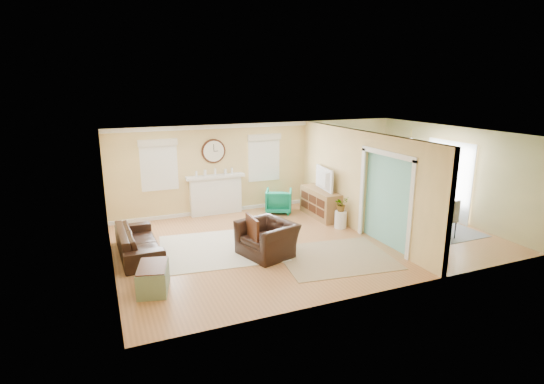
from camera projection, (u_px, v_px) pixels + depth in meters
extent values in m
plane|color=#A2693F|center=(306.00, 238.00, 10.50)|extent=(9.00, 9.00, 0.00)
cube|color=tan|center=(262.00, 166.00, 12.86)|extent=(9.00, 0.02, 2.60)
cube|color=tan|center=(386.00, 225.00, 7.50)|extent=(9.00, 0.02, 2.60)
cube|color=tan|center=(108.00, 208.00, 8.49)|extent=(0.02, 6.00, 2.60)
cube|color=tan|center=(450.00, 173.00, 11.87)|extent=(0.02, 6.00, 2.60)
cube|color=white|center=(309.00, 133.00, 9.86)|extent=(9.00, 6.00, 0.02)
cube|color=tan|center=(332.00, 172.00, 11.99)|extent=(0.12, 3.20, 2.60)
cube|color=tan|center=(431.00, 208.00, 8.51)|extent=(0.12, 1.00, 2.60)
cube|color=tan|center=(391.00, 145.00, 9.49)|extent=(0.12, 1.80, 0.40)
cube|color=white|center=(362.00, 192.00, 10.59)|extent=(0.04, 0.12, 2.20)
cube|color=white|center=(411.00, 211.00, 8.98)|extent=(0.04, 0.12, 2.20)
cube|color=white|center=(388.00, 154.00, 9.51)|extent=(0.04, 1.92, 0.12)
cube|color=#77CFC3|center=(362.00, 182.00, 10.77)|extent=(0.02, 6.00, 2.60)
cube|color=white|center=(216.00, 196.00, 12.38)|extent=(1.50, 0.24, 1.10)
cube|color=white|center=(215.00, 176.00, 12.21)|extent=(1.70, 0.30, 0.08)
cube|color=black|center=(215.00, 196.00, 12.48)|extent=(0.85, 0.02, 0.75)
cube|color=gold|center=(216.00, 200.00, 12.40)|extent=(0.85, 0.02, 0.62)
cylinder|color=#452111|center=(213.00, 151.00, 12.13)|extent=(0.70, 0.06, 0.70)
cylinder|color=silver|center=(214.00, 151.00, 12.10)|extent=(0.60, 0.01, 0.60)
cube|color=black|center=(214.00, 148.00, 12.07)|extent=(0.02, 0.01, 0.20)
cube|color=black|center=(216.00, 151.00, 12.12)|extent=(0.12, 0.01, 0.02)
cube|color=white|center=(159.00, 165.00, 11.64)|extent=(0.90, 0.03, 1.30)
cube|color=white|center=(159.00, 165.00, 11.61)|extent=(1.00, 0.04, 1.40)
cube|color=beige|center=(158.00, 143.00, 11.42)|extent=(1.05, 0.10, 0.18)
cube|color=white|center=(264.00, 158.00, 12.80)|extent=(0.90, 0.03, 1.30)
cube|color=white|center=(264.00, 158.00, 12.77)|extent=(1.00, 0.04, 1.40)
cube|color=beige|center=(264.00, 137.00, 12.58)|extent=(1.05, 0.10, 0.18)
cube|color=white|center=(449.00, 180.00, 11.91)|extent=(0.03, 1.60, 2.10)
cube|color=white|center=(448.00, 180.00, 11.89)|extent=(0.03, 1.70, 2.20)
cylinder|color=gold|center=(411.00, 134.00, 11.02)|extent=(0.02, 0.02, 0.30)
sphere|color=white|center=(410.00, 144.00, 11.08)|extent=(0.30, 0.30, 0.30)
cube|color=beige|center=(221.00, 248.00, 9.88)|extent=(2.96, 2.65, 0.01)
cube|color=tan|center=(336.00, 257.00, 9.35)|extent=(2.62, 2.25, 0.01)
cube|color=gray|center=(412.00, 225.00, 11.51)|extent=(2.41, 3.01, 0.01)
imported|color=black|center=(138.00, 242.00, 9.43)|extent=(0.89, 2.15, 0.62)
imported|color=black|center=(267.00, 239.00, 9.43)|extent=(1.32, 1.42, 0.76)
imported|color=#037753|center=(279.00, 201.00, 12.57)|extent=(1.01, 1.02, 0.70)
cube|color=gray|center=(153.00, 278.00, 7.83)|extent=(0.71, 0.95, 0.47)
cube|color=#452111|center=(152.00, 266.00, 7.77)|extent=(0.67, 0.90, 0.02)
cube|color=olive|center=(321.00, 203.00, 12.15)|extent=(0.53, 1.59, 0.80)
cube|color=#452111|center=(321.00, 203.00, 11.58)|extent=(0.01, 0.42, 0.22)
cube|color=#452111|center=(320.00, 213.00, 11.65)|extent=(0.01, 0.42, 0.22)
cube|color=#452111|center=(312.00, 199.00, 12.01)|extent=(0.01, 0.42, 0.22)
cube|color=#452111|center=(312.00, 208.00, 12.08)|extent=(0.01, 0.42, 0.22)
cube|color=#452111|center=(305.00, 195.00, 12.43)|extent=(0.01, 0.42, 0.22)
cube|color=#452111|center=(305.00, 204.00, 12.50)|extent=(0.01, 0.42, 0.22)
imported|color=black|center=(321.00, 179.00, 11.96)|extent=(0.27, 1.12, 0.64)
cylinder|color=white|center=(341.00, 220.00, 11.23)|extent=(0.32, 0.32, 0.46)
imported|color=#337F33|center=(341.00, 204.00, 11.12)|extent=(0.41, 0.37, 0.39)
imported|color=#452111|center=(413.00, 214.00, 11.43)|extent=(1.33, 1.98, 0.64)
cube|color=gray|center=(386.00, 198.00, 12.38)|extent=(0.48, 0.48, 0.05)
cube|color=gray|center=(386.00, 189.00, 12.31)|extent=(0.46, 0.07, 0.54)
cylinder|color=black|center=(386.00, 204.00, 12.68)|extent=(0.03, 0.03, 0.46)
cylinder|color=black|center=(394.00, 207.00, 12.36)|extent=(0.03, 0.03, 0.46)
cylinder|color=black|center=(376.00, 205.00, 12.53)|extent=(0.03, 0.03, 0.46)
cylinder|color=black|center=(384.00, 209.00, 12.20)|extent=(0.03, 0.03, 0.46)
cube|color=gray|center=(445.00, 220.00, 10.45)|extent=(0.45, 0.45, 0.05)
cube|color=gray|center=(446.00, 210.00, 10.38)|extent=(0.44, 0.07, 0.52)
cylinder|color=black|center=(445.00, 233.00, 10.28)|extent=(0.03, 0.03, 0.44)
cylinder|color=black|center=(434.00, 228.00, 10.59)|extent=(0.03, 0.03, 0.44)
cylinder|color=black|center=(455.00, 231.00, 10.43)|extent=(0.03, 0.03, 0.44)
cylinder|color=black|center=(444.00, 226.00, 10.74)|extent=(0.03, 0.03, 0.44)
cube|color=white|center=(392.00, 212.00, 11.17)|extent=(0.44, 0.44, 0.05)
cube|color=white|center=(392.00, 203.00, 11.11)|extent=(0.08, 0.41, 0.49)
cylinder|color=black|center=(382.00, 220.00, 11.30)|extent=(0.03, 0.03, 0.41)
cylinder|color=black|center=(391.00, 218.00, 11.45)|extent=(0.03, 0.03, 0.41)
cylinder|color=black|center=(390.00, 223.00, 11.02)|extent=(0.03, 0.03, 0.41)
cylinder|color=black|center=(400.00, 221.00, 11.16)|extent=(0.03, 0.03, 0.41)
cube|color=gray|center=(434.00, 208.00, 11.58)|extent=(0.45, 0.45, 0.05)
cube|color=gray|center=(435.00, 199.00, 11.52)|extent=(0.10, 0.41, 0.48)
cylinder|color=black|center=(442.00, 217.00, 11.52)|extent=(0.03, 0.03, 0.40)
cylinder|color=black|center=(432.00, 218.00, 11.44)|extent=(0.03, 0.03, 0.40)
cylinder|color=black|center=(435.00, 214.00, 11.83)|extent=(0.03, 0.03, 0.40)
cylinder|color=black|center=(425.00, 215.00, 11.75)|extent=(0.03, 0.03, 0.40)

